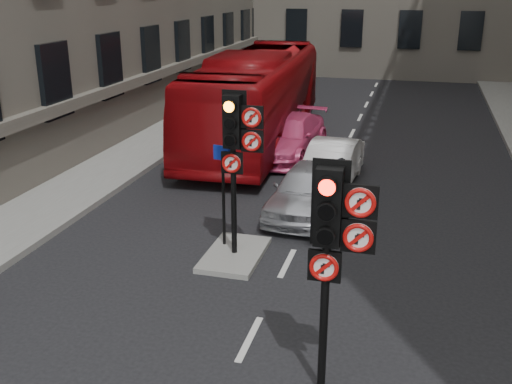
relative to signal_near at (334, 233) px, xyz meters
The scene contains 11 objects.
pavement_left 14.24m from the signal_near, 128.28° to the left, with size 3.00×50.00×0.16m, color gray.
centre_island 5.44m from the signal_near, 123.83° to the left, with size 1.20×2.00×0.12m, color gray.
signal_near is the anchor object (origin of this frame).
signal_far 4.77m from the signal_near, 123.02° to the left, with size 0.91×0.40×3.58m.
car_silver 7.48m from the signal_near, 103.07° to the left, with size 1.55×3.85×1.31m, color #B1B2B9.
car_white 9.80m from the signal_near, 98.22° to the left, with size 1.35×3.88×1.28m, color silver.
car_pink 12.75m from the signal_near, 105.07° to the left, with size 1.93×4.75×1.38m, color #DE417B.
bus_red 14.62m from the signal_near, 109.24° to the left, with size 2.83×12.10×3.37m, color maroon.
motorcycle 5.50m from the signal_near, 99.05° to the left, with size 0.42×1.48×0.89m, color black.
motorcyclist 7.44m from the signal_near, 96.38° to the left, with size 0.56×0.37×1.55m, color black.
info_sign 5.38m from the signal_near, 124.96° to the left, with size 0.40×0.15×2.33m.
Camera 1 is at (2.43, -6.48, 5.83)m, focal length 42.00 mm.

